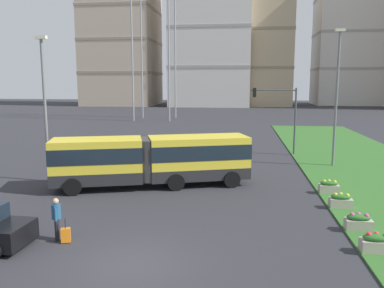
{
  "coord_description": "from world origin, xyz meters",
  "views": [
    {
      "loc": [
        3.66,
        -12.3,
        6.26
      ],
      "look_at": [
        0.43,
        13.13,
        2.2
      ],
      "focal_mm": 36.31,
      "sensor_mm": 36.0,
      "label": 1
    }
  ],
  "objects_px": {
    "apartment_tower_west": "(121,28)",
    "apartment_tower_eastcentre": "(351,35)",
    "articulated_bus": "(152,160)",
    "streetlight_left": "(45,103)",
    "traffic_light_far_right": "(280,109)",
    "flower_planter_1": "(359,222)",
    "pedestrian_crossing": "(56,216)",
    "flower_planter_3": "(329,186)",
    "streetlight_median": "(337,93)",
    "apartment_tower_westcentre": "(211,31)",
    "apartment_tower_centre": "(263,33)",
    "car_navy_sedan": "(130,145)",
    "rolling_suitcase": "(66,235)",
    "flower_planter_2": "(341,200)",
    "flower_planter_0": "(376,243)"
  },
  "relations": [
    {
      "from": "articulated_bus",
      "to": "streetlight_left",
      "type": "bearing_deg",
      "value": 177.19
    },
    {
      "from": "rolling_suitcase",
      "to": "apartment_tower_eastcentre",
      "type": "relative_size",
      "value": 0.02
    },
    {
      "from": "flower_planter_0",
      "to": "apartment_tower_westcentre",
      "type": "relative_size",
      "value": 0.03
    },
    {
      "from": "car_navy_sedan",
      "to": "apartment_tower_westcentre",
      "type": "bearing_deg",
      "value": 89.02
    },
    {
      "from": "flower_planter_3",
      "to": "flower_planter_0",
      "type": "bearing_deg",
      "value": -90.0
    },
    {
      "from": "rolling_suitcase",
      "to": "apartment_tower_centre",
      "type": "bearing_deg",
      "value": 82.82
    },
    {
      "from": "streetlight_median",
      "to": "apartment_tower_westcentre",
      "type": "relative_size",
      "value": 0.26
    },
    {
      "from": "articulated_bus",
      "to": "streetlight_left",
      "type": "relative_size",
      "value": 1.32
    },
    {
      "from": "traffic_light_far_right",
      "to": "flower_planter_2",
      "type": "bearing_deg",
      "value": -83.48
    },
    {
      "from": "streetlight_median",
      "to": "car_navy_sedan",
      "type": "bearing_deg",
      "value": 169.33
    },
    {
      "from": "streetlight_median",
      "to": "flower_planter_3",
      "type": "bearing_deg",
      "value": -103.96
    },
    {
      "from": "apartment_tower_west",
      "to": "traffic_light_far_right",
      "type": "bearing_deg",
      "value": -63.53
    },
    {
      "from": "flower_planter_2",
      "to": "flower_planter_3",
      "type": "distance_m",
      "value": 2.68
    },
    {
      "from": "streetlight_median",
      "to": "articulated_bus",
      "type": "bearing_deg",
      "value": -149.22
    },
    {
      "from": "apartment_tower_west",
      "to": "apartment_tower_eastcentre",
      "type": "distance_m",
      "value": 64.43
    },
    {
      "from": "car_navy_sedan",
      "to": "rolling_suitcase",
      "type": "xyz_separation_m",
      "value": [
        2.92,
        -19.18,
        -0.44
      ]
    },
    {
      "from": "car_navy_sedan",
      "to": "pedestrian_crossing",
      "type": "height_order",
      "value": "pedestrian_crossing"
    },
    {
      "from": "traffic_light_far_right",
      "to": "streetlight_median",
      "type": "xyz_separation_m",
      "value": [
        3.59,
        -4.45,
        1.48
      ]
    },
    {
      "from": "traffic_light_far_right",
      "to": "flower_planter_1",
      "type": "bearing_deg",
      "value": -84.58
    },
    {
      "from": "flower_planter_0",
      "to": "streetlight_median",
      "type": "relative_size",
      "value": 0.11
    },
    {
      "from": "articulated_bus",
      "to": "car_navy_sedan",
      "type": "relative_size",
      "value": 2.65
    },
    {
      "from": "pedestrian_crossing",
      "to": "rolling_suitcase",
      "type": "height_order",
      "value": "pedestrian_crossing"
    },
    {
      "from": "traffic_light_far_right",
      "to": "apartment_tower_west",
      "type": "xyz_separation_m",
      "value": [
        -37.02,
        74.35,
        17.44
      ]
    },
    {
      "from": "car_navy_sedan",
      "to": "traffic_light_far_right",
      "type": "height_order",
      "value": "traffic_light_far_right"
    },
    {
      "from": "rolling_suitcase",
      "to": "apartment_tower_west",
      "type": "bearing_deg",
      "value": 105.82
    },
    {
      "from": "apartment_tower_centre",
      "to": "apartment_tower_eastcentre",
      "type": "height_order",
      "value": "apartment_tower_centre"
    },
    {
      "from": "apartment_tower_westcentre",
      "to": "traffic_light_far_right",
      "type": "bearing_deg",
      "value": -80.77
    },
    {
      "from": "flower_planter_2",
      "to": "apartment_tower_centre",
      "type": "bearing_deg",
      "value": 89.81
    },
    {
      "from": "flower_planter_1",
      "to": "apartment_tower_centre",
      "type": "xyz_separation_m",
      "value": [
        0.3,
        93.5,
        19.07
      ]
    },
    {
      "from": "articulated_bus",
      "to": "streetlight_left",
      "type": "xyz_separation_m",
      "value": [
        -6.87,
        0.34,
        3.33
      ]
    },
    {
      "from": "apartment_tower_centre",
      "to": "streetlight_median",
      "type": "bearing_deg",
      "value": -88.86
    },
    {
      "from": "articulated_bus",
      "to": "flower_planter_2",
      "type": "bearing_deg",
      "value": -16.37
    },
    {
      "from": "pedestrian_crossing",
      "to": "apartment_tower_eastcentre",
      "type": "distance_m",
      "value": 111.06
    },
    {
      "from": "apartment_tower_centre",
      "to": "flower_planter_3",
      "type": "bearing_deg",
      "value": -90.2
    },
    {
      "from": "streetlight_left",
      "to": "traffic_light_far_right",
      "type": "bearing_deg",
      "value": 36.31
    },
    {
      "from": "traffic_light_far_right",
      "to": "apartment_tower_westcentre",
      "type": "xyz_separation_m",
      "value": [
        -11.79,
        72.55,
        15.78
      ]
    },
    {
      "from": "pedestrian_crossing",
      "to": "flower_planter_3",
      "type": "bearing_deg",
      "value": 33.74
    },
    {
      "from": "articulated_bus",
      "to": "apartment_tower_west",
      "type": "distance_m",
      "value": 92.78
    },
    {
      "from": "articulated_bus",
      "to": "pedestrian_crossing",
      "type": "xyz_separation_m",
      "value": [
        -1.94,
        -8.56,
        -0.65
      ]
    },
    {
      "from": "flower_planter_1",
      "to": "flower_planter_2",
      "type": "distance_m",
      "value": 3.02
    },
    {
      "from": "articulated_bus",
      "to": "flower_planter_2",
      "type": "height_order",
      "value": "articulated_bus"
    },
    {
      "from": "pedestrian_crossing",
      "to": "flower_planter_2",
      "type": "bearing_deg",
      "value": 24.22
    },
    {
      "from": "pedestrian_crossing",
      "to": "apartment_tower_eastcentre",
      "type": "height_order",
      "value": "apartment_tower_eastcentre"
    },
    {
      "from": "car_navy_sedan",
      "to": "apartment_tower_west",
      "type": "bearing_deg",
      "value": 107.57
    },
    {
      "from": "rolling_suitcase",
      "to": "flower_planter_1",
      "type": "relative_size",
      "value": 0.88
    },
    {
      "from": "articulated_bus",
      "to": "apartment_tower_centre",
      "type": "height_order",
      "value": "apartment_tower_centre"
    },
    {
      "from": "rolling_suitcase",
      "to": "streetlight_left",
      "type": "distance_m",
      "value": 11.55
    },
    {
      "from": "articulated_bus",
      "to": "apartment_tower_eastcentre",
      "type": "height_order",
      "value": "apartment_tower_eastcentre"
    },
    {
      "from": "rolling_suitcase",
      "to": "flower_planter_0",
      "type": "height_order",
      "value": "rolling_suitcase"
    },
    {
      "from": "flower_planter_3",
      "to": "streetlight_median",
      "type": "bearing_deg",
      "value": 76.04
    }
  ]
}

